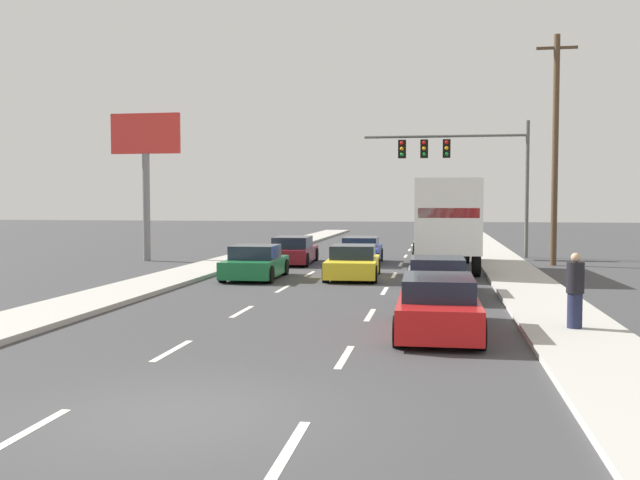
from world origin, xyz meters
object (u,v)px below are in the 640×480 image
(car_blue, at_px, (361,251))
(pedestrian_near_corner, at_px, (575,291))
(utility_pole_mid, at_px, (555,148))
(traffic_signal_mast, at_px, (452,157))
(car_gray, at_px, (437,278))
(box_truck, at_px, (444,220))
(car_red, at_px, (438,306))
(roadside_billboard, at_px, (146,158))
(car_maroon, at_px, (293,251))
(car_yellow, at_px, (353,263))
(car_green, at_px, (255,263))

(car_blue, relative_size, pedestrian_near_corner, 2.72)
(car_blue, distance_m, utility_pole_mid, 9.98)
(traffic_signal_mast, xyz_separation_m, pedestrian_near_corner, (2.29, -21.91, -4.30))
(car_blue, xyz_separation_m, pedestrian_near_corner, (6.52, -16.85, 0.37))
(car_gray, relative_size, traffic_signal_mast, 0.54)
(car_gray, bearing_deg, traffic_signal_mast, 87.52)
(box_truck, bearing_deg, car_red, -90.89)
(traffic_signal_mast, height_order, pedestrian_near_corner, traffic_signal_mast)
(car_blue, bearing_deg, box_truck, -35.57)
(car_blue, distance_m, box_truck, 4.91)
(car_blue, bearing_deg, car_gray, -71.79)
(car_blue, height_order, roadside_billboard, roadside_billboard)
(car_maroon, height_order, car_gray, car_maroon)
(box_truck, bearing_deg, car_yellow, -134.27)
(box_truck, relative_size, roadside_billboard, 1.30)
(car_maroon, height_order, car_yellow, car_maroon)
(car_green, height_order, box_truck, box_truck)
(car_green, xyz_separation_m, car_gray, (6.80, -3.74, -0.03))
(car_maroon, relative_size, box_truck, 0.48)
(car_blue, distance_m, car_gray, 11.34)
(roadside_billboard, bearing_deg, utility_pole_mid, 1.99)
(car_yellow, distance_m, pedestrian_near_corner, 12.28)
(pedestrian_near_corner, bearing_deg, car_gray, 116.13)
(car_green, height_order, traffic_signal_mast, traffic_signal_mast)
(car_maroon, height_order, car_red, car_maroon)
(box_truck, xyz_separation_m, car_red, (-0.23, -14.45, -1.55))
(car_yellow, height_order, box_truck, box_truck)
(car_blue, height_order, utility_pole_mid, utility_pole_mid)
(utility_pole_mid, relative_size, pedestrian_near_corner, 6.30)
(box_truck, xyz_separation_m, car_gray, (-0.25, -8.06, -1.60))
(box_truck, height_order, traffic_signal_mast, traffic_signal_mast)
(car_blue, bearing_deg, car_yellow, -86.62)
(car_green, relative_size, pedestrian_near_corner, 2.46)
(car_maroon, bearing_deg, roadside_billboard, 176.41)
(roadside_billboard, distance_m, pedestrian_near_corner, 24.34)
(traffic_signal_mast, bearing_deg, pedestrian_near_corner, -84.02)
(car_green, height_order, utility_pole_mid, utility_pole_mid)
(utility_pole_mid, height_order, pedestrian_near_corner, utility_pole_mid)
(car_green, xyz_separation_m, car_blue, (3.26, 7.04, 0.02))
(car_red, distance_m, roadside_billboard, 22.66)
(box_truck, height_order, roadside_billboard, roadside_billboard)
(car_maroon, distance_m, utility_pole_mid, 12.86)
(car_gray, distance_m, traffic_signal_mast, 16.53)
(car_red, bearing_deg, traffic_signal_mast, 88.29)
(car_green, relative_size, car_yellow, 0.92)
(car_green, distance_m, roadside_billboard, 11.08)
(car_yellow, xyz_separation_m, box_truck, (3.42, 3.51, 1.57))
(car_maroon, relative_size, car_gray, 0.98)
(car_maroon, height_order, roadside_billboard, roadside_billboard)
(car_gray, bearing_deg, car_blue, 108.21)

